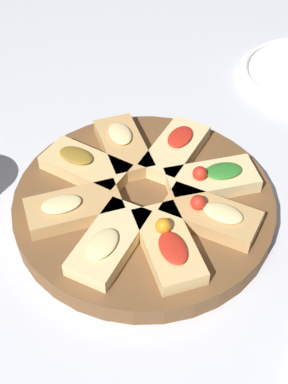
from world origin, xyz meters
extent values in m
plane|color=silver|center=(0.00, 0.00, 0.00)|extent=(3.00, 3.00, 0.00)
cylinder|color=brown|center=(0.00, 0.00, 0.01)|extent=(0.31, 0.31, 0.03)
cube|color=tan|center=(-0.02, -0.08, 0.03)|extent=(0.07, 0.12, 0.02)
ellipsoid|color=beige|center=(-0.02, -0.09, 0.05)|extent=(0.04, 0.05, 0.01)
cube|color=#E5C689|center=(0.05, -0.07, 0.03)|extent=(0.10, 0.12, 0.02)
ellipsoid|color=beige|center=(0.05, -0.08, 0.05)|extent=(0.05, 0.05, 0.01)
cube|color=#DBB775|center=(0.08, -0.02, 0.03)|extent=(0.12, 0.07, 0.02)
ellipsoid|color=red|center=(0.09, -0.02, 0.05)|extent=(0.05, 0.04, 0.01)
sphere|color=orange|center=(0.07, -0.01, 0.05)|extent=(0.02, 0.02, 0.02)
cube|color=tan|center=(0.07, 0.05, 0.03)|extent=(0.12, 0.10, 0.02)
ellipsoid|color=beige|center=(0.08, 0.05, 0.05)|extent=(0.05, 0.05, 0.01)
sphere|color=red|center=(0.06, 0.04, 0.05)|extent=(0.02, 0.02, 0.02)
cube|color=#E5C689|center=(0.02, 0.08, 0.03)|extent=(0.08, 0.12, 0.02)
ellipsoid|color=#2D7A28|center=(0.03, 0.09, 0.05)|extent=(0.04, 0.05, 0.01)
sphere|color=red|center=(0.02, 0.06, 0.05)|extent=(0.02, 0.02, 0.02)
cube|color=#E5C689|center=(-0.04, 0.07, 0.03)|extent=(0.10, 0.12, 0.02)
ellipsoid|color=red|center=(-0.05, 0.08, 0.05)|extent=(0.05, 0.05, 0.01)
cube|color=tan|center=(-0.08, 0.02, 0.03)|extent=(0.12, 0.07, 0.02)
ellipsoid|color=beige|center=(-0.09, 0.02, 0.05)|extent=(0.05, 0.04, 0.01)
cube|color=#DBB775|center=(-0.07, -0.04, 0.03)|extent=(0.12, 0.10, 0.02)
ellipsoid|color=olive|center=(-0.08, -0.05, 0.05)|extent=(0.05, 0.05, 0.01)
camera|label=1|loc=(0.38, -0.22, 0.48)|focal=50.00mm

